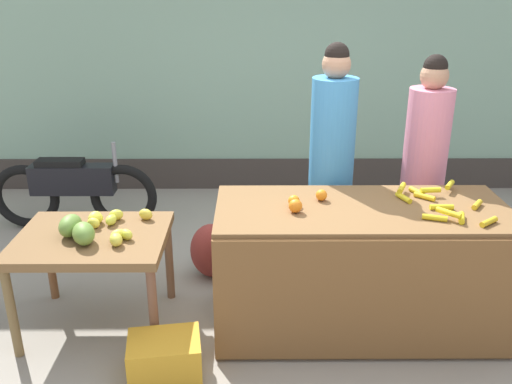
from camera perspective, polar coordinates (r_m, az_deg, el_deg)
ground_plane at (r=4.03m, az=3.99°, el=-13.46°), size 24.00×24.00×0.00m
market_wall_back at (r=6.17m, az=2.48°, el=14.87°), size 9.14×0.23×3.27m
fruit_stall_counter at (r=3.84m, az=10.70°, el=-7.84°), size 1.94×0.85×0.90m
side_table_wooden at (r=3.86m, az=-16.69°, el=-5.49°), size 1.00×0.80×0.70m
banana_bunch_pile at (r=3.79m, az=18.55°, el=-1.02°), size 0.55×0.69×0.07m
orange_pile at (r=3.59m, az=4.90°, el=-0.98°), size 0.27×0.28×0.09m
mango_papaya_pile at (r=3.80m, az=-16.88°, el=-3.53°), size 0.59×0.56×0.14m
vendor_woman_blue_shirt at (r=4.22m, az=7.84°, el=2.58°), size 0.34×0.34×1.89m
vendor_woman_pink_shirt at (r=4.50m, az=17.09°, el=2.28°), size 0.34×0.34×1.79m
parked_motorcycle at (r=5.57m, az=-18.51°, el=0.27°), size 1.60×0.18×0.88m
produce_crate at (r=3.55m, az=-9.51°, el=-16.68°), size 0.48×0.38×0.26m
produce_sack at (r=4.50m, az=-4.60°, el=-6.12°), size 0.39×0.34×0.46m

